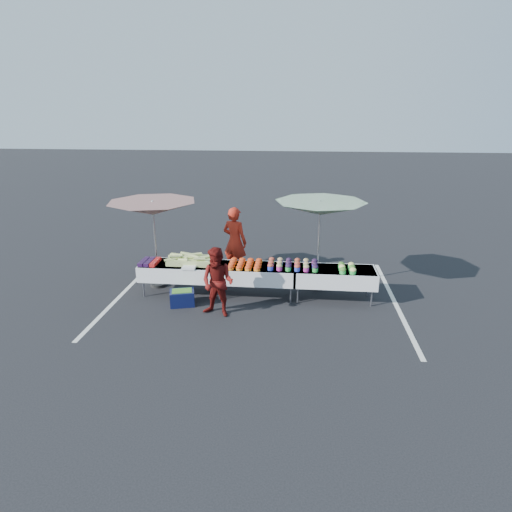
# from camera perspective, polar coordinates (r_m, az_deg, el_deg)

# --- Properties ---
(ground) EXTENTS (80.00, 80.00, 0.00)m
(ground) POSITION_cam_1_polar(r_m,az_deg,el_deg) (10.16, 0.00, -5.35)
(ground) COLOR black
(stripe_left) EXTENTS (0.10, 5.00, 0.00)m
(stripe_left) POSITION_cam_1_polar(r_m,az_deg,el_deg) (10.92, -17.00, -4.42)
(stripe_left) COLOR silver
(stripe_left) RESTS_ON ground
(stripe_right) EXTENTS (0.10, 5.00, 0.00)m
(stripe_right) POSITION_cam_1_polar(r_m,az_deg,el_deg) (10.36, 17.99, -5.81)
(stripe_right) COLOR silver
(stripe_right) RESTS_ON ground
(table_left) EXTENTS (1.86, 0.81, 0.75)m
(table_left) POSITION_cam_1_polar(r_m,az_deg,el_deg) (10.26, -10.06, -1.88)
(table_left) COLOR white
(table_left) RESTS_ON ground
(table_center) EXTENTS (1.86, 0.81, 0.75)m
(table_center) POSITION_cam_1_polar(r_m,az_deg,el_deg) (9.93, 0.00, -2.28)
(table_center) COLOR white
(table_center) RESTS_ON ground
(table_right) EXTENTS (1.86, 0.81, 0.75)m
(table_right) POSITION_cam_1_polar(r_m,az_deg,el_deg) (9.93, 10.41, -2.62)
(table_right) COLOR white
(table_right) RESTS_ON ground
(berry_punnets) EXTENTS (0.40, 0.54, 0.08)m
(berry_punnets) POSITION_cam_1_polar(r_m,az_deg,el_deg) (10.35, -14.00, -0.76)
(berry_punnets) COLOR black
(berry_punnets) RESTS_ON table_left
(corn_pile) EXTENTS (1.16, 0.57, 0.26)m
(corn_pile) POSITION_cam_1_polar(r_m,az_deg,el_deg) (10.15, -8.70, -0.49)
(corn_pile) COLOR #95B35B
(corn_pile) RESTS_ON table_left
(plastic_bags) EXTENTS (0.30, 0.25, 0.05)m
(plastic_bags) POSITION_cam_1_polar(r_m,az_deg,el_deg) (9.85, -8.90, -1.51)
(plastic_bags) COLOR white
(plastic_bags) RESTS_ON table_left
(carrot_bowls) EXTENTS (0.75, 0.69, 0.11)m
(carrot_bowls) POSITION_cam_1_polar(r_m,az_deg,el_deg) (9.87, -1.45, -1.07)
(carrot_bowls) COLOR orange
(carrot_bowls) RESTS_ON table_center
(potato_cups) EXTENTS (1.14, 0.58, 0.16)m
(potato_cups) POSITION_cam_1_polar(r_m,az_deg,el_deg) (9.80, 4.95, -1.10)
(potato_cups) COLOR #283DBF
(potato_cups) RESTS_ON table_right
(bean_baskets) EXTENTS (0.36, 0.50, 0.15)m
(bean_baskets) POSITION_cam_1_polar(r_m,az_deg,el_deg) (9.78, 12.05, -1.56)
(bean_baskets) COLOR green
(bean_baskets) RESTS_ON table_right
(vendor) EXTENTS (0.79, 0.66, 1.84)m
(vendor) POSITION_cam_1_polar(r_m,az_deg,el_deg) (11.16, -2.85, 1.91)
(vendor) COLOR #B62414
(vendor) RESTS_ON ground
(customer) EXTENTS (0.86, 0.75, 1.50)m
(customer) POSITION_cam_1_polar(r_m,az_deg,el_deg) (8.99, -5.13, -3.53)
(customer) COLOR #60100E
(customer) RESTS_ON ground
(umbrella_left) EXTENTS (2.37, 2.37, 2.16)m
(umbrella_left) POSITION_cam_1_polar(r_m,az_deg,el_deg) (10.45, -13.62, 6.14)
(umbrella_left) COLOR black
(umbrella_left) RESTS_ON ground
(umbrella_right) EXTENTS (2.38, 2.38, 2.19)m
(umbrella_right) POSITION_cam_1_polar(r_m,az_deg,el_deg) (10.12, 8.58, 6.22)
(umbrella_right) COLOR black
(umbrella_right) RESTS_ON ground
(storage_bin) EXTENTS (0.62, 0.52, 0.35)m
(storage_bin) POSITION_cam_1_polar(r_m,az_deg,el_deg) (9.78, -9.81, -5.47)
(storage_bin) COLOR #0C123C
(storage_bin) RESTS_ON ground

